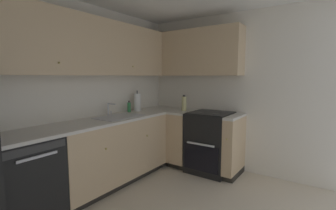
{
  "coord_description": "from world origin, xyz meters",
  "views": [
    {
      "loc": [
        -1.74,
        -1.3,
        1.48
      ],
      "look_at": [
        0.99,
        0.6,
        1.08
      ],
      "focal_mm": 25.49,
      "sensor_mm": 36.0,
      "label": 1
    }
  ],
  "objects_px": {
    "dishwasher": "(23,182)",
    "oven_range": "(210,142)",
    "oil_bottle": "(184,103)",
    "soap_bottle": "(129,107)",
    "paper_towel_roll": "(137,102)"
  },
  "relations": [
    {
      "from": "dishwasher",
      "to": "oven_range",
      "type": "distance_m",
      "value": 2.51
    },
    {
      "from": "dishwasher",
      "to": "oil_bottle",
      "type": "bearing_deg",
      "value": -11.08
    },
    {
      "from": "dishwasher",
      "to": "soap_bottle",
      "type": "bearing_deg",
      "value": 6.12
    },
    {
      "from": "dishwasher",
      "to": "oil_bottle",
      "type": "xyz_separation_m",
      "value": [
        2.31,
        -0.45,
        0.6
      ]
    },
    {
      "from": "soap_bottle",
      "to": "oil_bottle",
      "type": "distance_m",
      "value": 0.89
    },
    {
      "from": "oven_range",
      "to": "soap_bottle",
      "type": "distance_m",
      "value": 1.39
    },
    {
      "from": "dishwasher",
      "to": "paper_towel_roll",
      "type": "distance_m",
      "value": 1.96
    },
    {
      "from": "paper_towel_roll",
      "to": "oil_bottle",
      "type": "distance_m",
      "value": 0.77
    },
    {
      "from": "soap_bottle",
      "to": "oven_range",
      "type": "bearing_deg",
      "value": -59.68
    },
    {
      "from": "paper_towel_roll",
      "to": "soap_bottle",
      "type": "bearing_deg",
      "value": 173.35
    },
    {
      "from": "soap_bottle",
      "to": "oil_bottle",
      "type": "height_order",
      "value": "oil_bottle"
    },
    {
      "from": "soap_bottle",
      "to": "dishwasher",
      "type": "bearing_deg",
      "value": -173.88
    },
    {
      "from": "oven_range",
      "to": "oil_bottle",
      "type": "relative_size",
      "value": 4.14
    },
    {
      "from": "dishwasher",
      "to": "oil_bottle",
      "type": "height_order",
      "value": "oil_bottle"
    },
    {
      "from": "oven_range",
      "to": "oil_bottle",
      "type": "bearing_deg",
      "value": 92.3
    }
  ]
}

